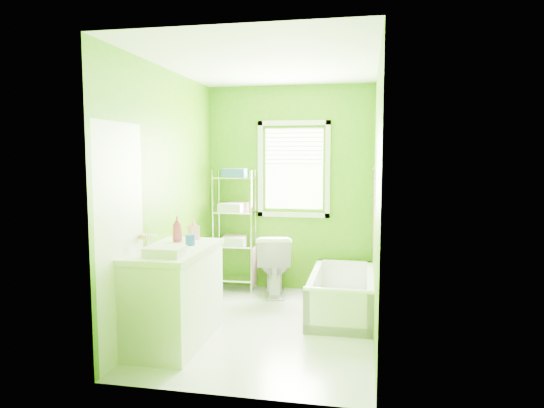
% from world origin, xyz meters
% --- Properties ---
extents(ground, '(2.90, 2.90, 0.00)m').
position_xyz_m(ground, '(0.00, 0.00, 0.00)').
color(ground, silver).
rests_on(ground, ground).
extents(room_envelope, '(2.14, 2.94, 2.62)m').
position_xyz_m(room_envelope, '(0.00, 0.00, 1.55)').
color(room_envelope, '#488B06').
rests_on(room_envelope, ground).
extents(window, '(0.92, 0.05, 1.22)m').
position_xyz_m(window, '(0.05, 1.42, 1.61)').
color(window, white).
rests_on(window, ground).
extents(door, '(0.09, 0.80, 2.00)m').
position_xyz_m(door, '(-1.04, -1.00, 1.00)').
color(door, white).
rests_on(door, ground).
extents(right_wall_decor, '(0.04, 1.48, 1.17)m').
position_xyz_m(right_wall_decor, '(1.04, -0.02, 1.32)').
color(right_wall_decor, '#470815').
rests_on(right_wall_decor, ground).
extents(bathtub, '(0.67, 1.44, 0.47)m').
position_xyz_m(bathtub, '(0.71, 0.54, 0.15)').
color(bathtub, white).
rests_on(bathtub, ground).
extents(toilet, '(0.56, 0.81, 0.76)m').
position_xyz_m(toilet, '(-0.15, 1.15, 0.38)').
color(toilet, white).
rests_on(toilet, ground).
extents(vanity, '(0.60, 1.18, 1.13)m').
position_xyz_m(vanity, '(-0.76, -0.55, 0.47)').
color(vanity, white).
rests_on(vanity, ground).
extents(wire_shelf_unit, '(0.53, 0.42, 1.56)m').
position_xyz_m(wire_shelf_unit, '(-0.67, 1.26, 0.95)').
color(wire_shelf_unit, silver).
rests_on(wire_shelf_unit, ground).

